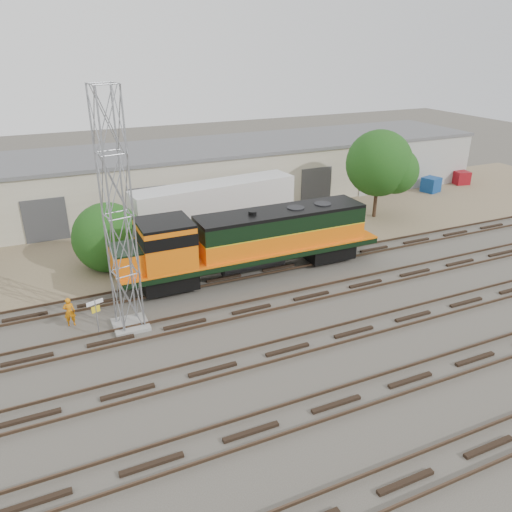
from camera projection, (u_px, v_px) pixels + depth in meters
name	position (u px, v px, depth m)	size (l,w,h in m)	color
ground	(324.00, 308.00, 29.20)	(140.00, 140.00, 0.00)	#47423A
dirt_strip	(230.00, 227.00, 41.73)	(80.00, 16.00, 0.02)	#726047
tracks	(354.00, 332.00, 26.67)	(80.00, 20.40, 0.28)	black
warehouse	(199.00, 174.00, 47.35)	(58.40, 10.40, 5.30)	beige
locomotive	(248.00, 240.00, 32.39)	(17.86, 3.13, 4.29)	black
signal_tower	(119.00, 220.00, 24.89)	(1.87, 1.87, 12.64)	gray
sign_post	(96.00, 311.00, 25.80)	(0.87, 0.30, 2.19)	gray
worker	(69.00, 312.00, 27.11)	(0.62, 0.40, 1.69)	orange
semi_trailer	(218.00, 201.00, 39.75)	(13.60, 4.13, 4.12)	silver
dumpster_blue	(431.00, 185.00, 51.13)	(1.60, 1.50, 1.50)	navy
dumpster_red	(461.00, 178.00, 53.89)	(1.50, 1.40, 1.40)	maroon
tree_mid	(113.00, 239.00, 33.80)	(5.03, 4.79, 4.79)	#382619
tree_east	(383.00, 165.00, 42.31)	(5.91, 5.63, 7.60)	#382619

